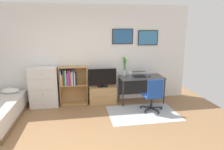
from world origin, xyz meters
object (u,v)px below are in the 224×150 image
at_px(computer_mouse, 150,76).
at_px(television, 102,78).
at_px(desk, 140,81).
at_px(bamboo_vase, 125,66).
at_px(dresser, 44,87).
at_px(tv_stand, 102,95).
at_px(office_chair, 153,94).
at_px(wine_glass, 130,73).
at_px(laptop, 139,74).
at_px(bookshelf, 71,82).

bearing_deg(computer_mouse, television, 173.45).
xyz_separation_m(desk, bamboo_vase, (-0.44, 0.13, 0.41)).
xyz_separation_m(dresser, tv_stand, (1.57, 0.02, -0.30)).
xyz_separation_m(television, office_chair, (1.17, -0.83, -0.27)).
xyz_separation_m(bamboo_vase, wine_glass, (0.10, -0.24, -0.15)).
bearing_deg(computer_mouse, bamboo_vase, 156.58).
xyz_separation_m(computer_mouse, wine_glass, (-0.55, 0.04, 0.12)).
bearing_deg(laptop, bookshelf, -177.79).
relative_size(dresser, computer_mouse, 10.38).
bearing_deg(computer_mouse, bookshelf, 174.19).
relative_size(laptop, bamboo_vase, 0.79).
height_order(desk, computer_mouse, computer_mouse).
bearing_deg(wine_glass, dresser, 177.22).
distance_m(dresser, wine_glass, 2.35).
height_order(office_chair, laptop, laptop).
bearing_deg(tv_stand, bookshelf, 176.85).
relative_size(bamboo_vase, wine_glass, 2.94).
distance_m(bookshelf, desk, 1.94).
xyz_separation_m(desk, wine_glass, (-0.33, -0.10, 0.27)).
bearing_deg(tv_stand, television, -90.00).
bearing_deg(television, wine_glass, -7.91).
distance_m(laptop, bamboo_vase, 0.48).
height_order(television, bamboo_vase, bamboo_vase).
xyz_separation_m(tv_stand, wine_glass, (0.76, -0.13, 0.64)).
relative_size(bookshelf, desk, 0.86).
height_order(laptop, computer_mouse, laptop).
height_order(dresser, wine_glass, dresser).
height_order(desk, wine_glass, wine_glass).
xyz_separation_m(television, laptop, (1.05, -0.03, 0.07)).
height_order(tv_stand, wine_glass, wine_glass).
distance_m(desk, laptop, 0.20).
bearing_deg(laptop, dresser, -175.59).
relative_size(bookshelf, television, 1.35).
height_order(bookshelf, television, bookshelf).
xyz_separation_m(tv_stand, desk, (1.09, -0.03, 0.37)).
xyz_separation_m(dresser, wine_glass, (2.33, -0.11, 0.33)).
xyz_separation_m(computer_mouse, bamboo_vase, (-0.65, 0.28, 0.26)).
relative_size(bookshelf, computer_mouse, 10.18).
bearing_deg(wine_glass, laptop, 14.15).
height_order(dresser, tv_stand, dresser).
bearing_deg(laptop, computer_mouse, -19.05).
relative_size(tv_stand, laptop, 1.80).
distance_m(tv_stand, office_chair, 1.47).
bearing_deg(laptop, office_chair, -75.63).
bearing_deg(laptop, bamboo_vase, 162.48).
bearing_deg(tv_stand, bamboo_vase, 9.53).
height_order(office_chair, bamboo_vase, bamboo_vase).
relative_size(laptop, wine_glass, 2.32).
relative_size(bookshelf, office_chair, 1.23).
bearing_deg(bamboo_vase, computer_mouse, -23.42).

